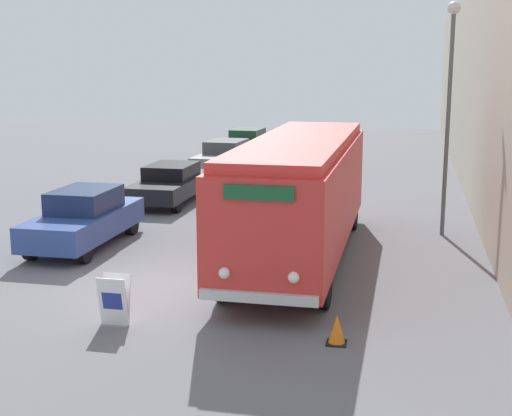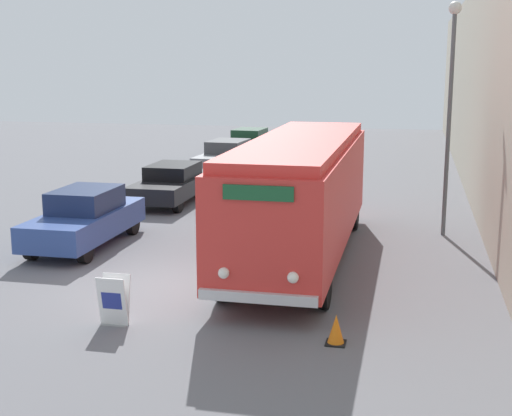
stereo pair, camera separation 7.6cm
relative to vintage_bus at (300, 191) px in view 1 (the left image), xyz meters
name	(u,v)px [view 1 (the left image)]	position (x,y,z in m)	size (l,w,h in m)	color
ground_plane	(162,286)	(-2.68, -2.92, -1.77)	(80.00, 80.00, 0.00)	slate
building_wall_right	(483,96)	(4.89, 7.08, 2.11)	(0.30, 60.00, 7.75)	#B2A893
vintage_bus	(300,191)	(0.00, 0.00, 0.00)	(2.40, 10.12, 3.10)	black
sign_board	(114,301)	(-2.74, -5.39, -1.29)	(0.57, 0.37, 0.98)	gray
streetlamp	(450,87)	(3.67, 3.45, 2.49)	(0.36, 0.36, 6.58)	#595E60
parked_car_near	(84,218)	(-5.93, 0.03, -0.98)	(1.73, 4.52, 1.58)	black
parked_car_mid	(171,183)	(-5.68, 6.49, -1.07)	(1.80, 4.76, 1.36)	black
parked_car_far	(226,157)	(-5.42, 13.27, -1.00)	(2.09, 4.75, 1.51)	black
parked_car_distant	(247,142)	(-5.80, 19.16, -1.00)	(1.97, 4.62, 1.48)	black
traffic_cone	(337,330)	(1.52, -5.42, -1.50)	(0.36, 0.36, 0.55)	black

